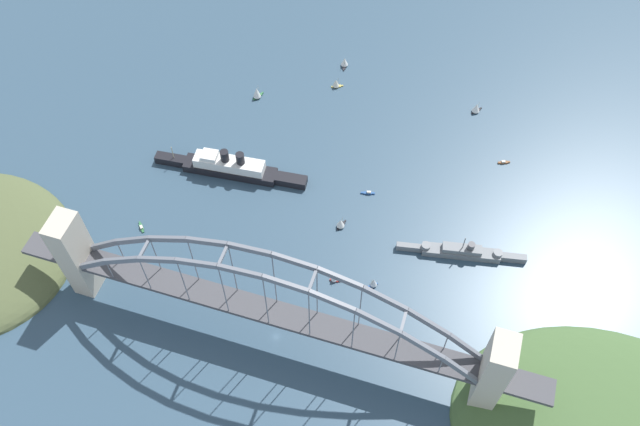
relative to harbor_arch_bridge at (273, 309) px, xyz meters
name	(u,v)px	position (x,y,z in m)	size (l,w,h in m)	color
ground_plane	(276,336)	(0.00, 0.00, -32.42)	(1400.00, 1400.00, 0.00)	#334C60
harbor_arch_bridge	(273,309)	(0.00, 0.00, 0.00)	(282.86, 17.53, 77.39)	beige
ocean_liner	(230,167)	(-65.12, 98.12, -26.65)	(99.58, 17.15, 20.09)	black
naval_cruiser	(462,252)	(86.47, 81.53, -29.10)	(74.93, 17.30, 17.90)	slate
small_boat_0	(476,108)	(74.38, 197.43, -28.40)	(7.41, 8.62, 8.60)	black
small_boat_1	(336,83)	(-23.40, 191.84, -28.67)	(8.00, 6.22, 8.03)	gold
small_boat_2	(141,227)	(-101.08, 42.50, -31.73)	(6.46, 7.03, 1.92)	#2D6B3D
small_boat_3	(257,93)	(-72.66, 165.61, -27.70)	(6.97, 9.23, 10.19)	#2D6B3D
small_boat_4	(341,223)	(13.17, 79.26, -28.54)	(6.08, 8.40, 8.17)	black
small_boat_5	(374,282)	(42.36, 46.12, -28.62)	(6.30, 6.13, 8.05)	#234C8C
small_boat_6	(334,278)	(20.18, 42.53, -29.26)	(6.44, 4.06, 6.71)	#B2231E
small_boat_7	(504,162)	(99.62, 158.24, -31.68)	(7.64, 4.12, 2.00)	brown
small_boat_8	(368,193)	(22.56, 108.23, -31.61)	(8.76, 3.10, 2.25)	#234C8C
small_boat_9	(345,62)	(-23.75, 214.16, -28.64)	(5.83, 9.20, 8.14)	black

